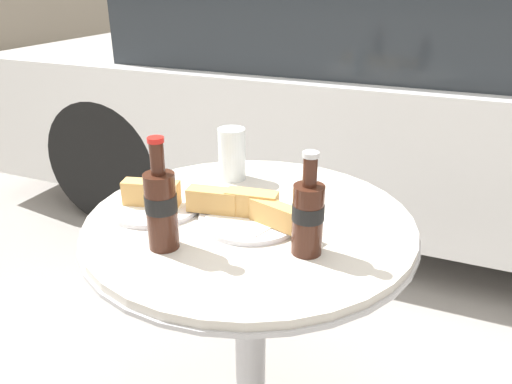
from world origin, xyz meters
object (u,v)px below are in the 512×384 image
(cola_bottle_right, at_px, (308,215))
(cola_bottle_left, at_px, (161,206))
(parked_car, at_px, (375,93))
(bistro_table, at_px, (250,266))
(lunch_plate_near, at_px, (248,212))
(lunch_plate_far, at_px, (153,201))
(drinking_glass, at_px, (232,156))

(cola_bottle_right, bearing_deg, cola_bottle_left, -161.48)
(parked_car, bearing_deg, bistro_table, -88.79)
(lunch_plate_near, bearing_deg, parked_car, 91.35)
(cola_bottle_right, relative_size, lunch_plate_near, 0.73)
(bistro_table, distance_m, lunch_plate_far, 0.29)
(bistro_table, height_order, parked_car, parked_car)
(cola_bottle_right, xyz_separation_m, lunch_plate_near, (-0.17, 0.08, -0.06))
(cola_bottle_left, height_order, cola_bottle_right, cola_bottle_left)
(drinking_glass, xyz_separation_m, lunch_plate_far, (-0.10, -0.25, -0.05))
(cola_bottle_left, bearing_deg, cola_bottle_right, 18.52)
(drinking_glass, bearing_deg, cola_bottle_right, -43.98)
(bistro_table, distance_m, lunch_plate_near, 0.16)
(lunch_plate_near, bearing_deg, bistro_table, 104.39)
(cola_bottle_left, xyz_separation_m, lunch_plate_far, (-0.13, 0.15, -0.08))
(drinking_glass, distance_m, lunch_plate_far, 0.27)
(cola_bottle_right, xyz_separation_m, lunch_plate_far, (-0.41, 0.05, -0.07))
(drinking_glass, relative_size, lunch_plate_near, 0.48)
(bistro_table, xyz_separation_m, drinking_glass, (-0.14, 0.20, 0.20))
(cola_bottle_left, xyz_separation_m, cola_bottle_right, (0.28, 0.10, -0.01))
(cola_bottle_left, distance_m, drinking_glass, 0.40)
(cola_bottle_right, bearing_deg, lunch_plate_far, 172.61)
(lunch_plate_near, bearing_deg, cola_bottle_left, -123.71)
(drinking_glass, bearing_deg, lunch_plate_near, -56.56)
(cola_bottle_right, distance_m, lunch_plate_far, 0.42)
(cola_bottle_right, bearing_deg, parked_car, 96.23)
(lunch_plate_near, bearing_deg, lunch_plate_far, -173.60)
(cola_bottle_right, height_order, lunch_plate_near, cola_bottle_right)
(lunch_plate_near, bearing_deg, drinking_glass, 123.44)
(lunch_plate_near, height_order, parked_car, parked_car)
(bistro_table, relative_size, cola_bottle_right, 3.58)
(lunch_plate_far, bearing_deg, parked_car, 83.97)
(cola_bottle_left, relative_size, parked_car, 0.06)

